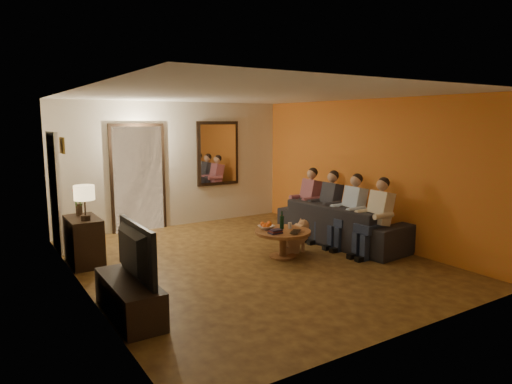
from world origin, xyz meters
TOP-DOWN VIEW (x-y plane):
  - floor at (0.00, 0.00)m, footprint 5.00×6.00m
  - ceiling at (0.00, 0.00)m, footprint 5.00×6.00m
  - back_wall at (0.00, 3.00)m, footprint 5.00×0.02m
  - front_wall at (0.00, -3.00)m, footprint 5.00×0.02m
  - left_wall at (-2.50, 0.00)m, footprint 0.02×6.00m
  - right_wall at (2.50, 0.00)m, footprint 0.02×6.00m
  - orange_accent at (2.49, 0.00)m, footprint 0.01×6.00m
  - kitchen_doorway at (-0.80, 2.98)m, footprint 1.00×0.06m
  - door_trim at (-0.80, 2.97)m, footprint 1.12×0.04m
  - fridge_glimpse at (-0.55, 2.98)m, footprint 0.45×0.03m
  - mirror_frame at (1.00, 2.96)m, footprint 1.00×0.05m
  - mirror_glass at (1.00, 2.93)m, footprint 0.86×0.02m
  - white_door at (-2.46, 2.30)m, footprint 0.06×0.85m
  - framed_art at (-2.47, 1.30)m, footprint 0.03×0.28m
  - art_canvas at (-2.46, 1.30)m, footprint 0.01×0.22m
  - dresser at (-2.25, 1.26)m, footprint 0.45×0.83m
  - table_lamp at (-2.25, 1.04)m, footprint 0.30×0.30m
  - flower_vase at (-2.25, 1.48)m, footprint 0.14×0.14m
  - tv_stand at (-2.25, -1.01)m, footprint 0.45×1.30m
  - tv at (-2.25, -1.01)m, footprint 1.12×0.15m
  - sofa at (2.01, 0.04)m, footprint 2.61×1.23m
  - person_a at (1.91, -0.86)m, footprint 0.60×0.40m
  - person_b at (1.91, -0.26)m, footprint 0.60×0.40m
  - person_c at (1.91, 0.34)m, footprint 0.60×0.40m
  - person_d at (1.91, 0.94)m, footprint 0.60×0.40m
  - dog at (0.87, 0.01)m, footprint 0.58×0.29m
  - coffee_table at (0.56, -0.11)m, footprint 1.02×1.02m
  - bowl at (0.38, 0.11)m, footprint 0.26×0.26m
  - oranges at (0.38, 0.11)m, footprint 0.20×0.20m
  - wine_bottle at (0.61, -0.01)m, footprint 0.07×0.07m
  - wine_glass at (0.74, -0.06)m, footprint 0.06×0.06m
  - book_stack at (0.34, -0.21)m, footprint 0.20×0.15m
  - laptop at (0.66, -0.39)m, footprint 0.39×0.38m

SIDE VIEW (x-z plane):
  - floor at x=0.00m, z-range -0.01..0.01m
  - tv_stand at x=-2.25m, z-range 0.00..0.43m
  - coffee_table at x=0.56m, z-range 0.00..0.45m
  - dog at x=0.87m, z-range 0.00..0.56m
  - dresser at x=-2.25m, z-range 0.00..0.74m
  - sofa at x=2.01m, z-range 0.00..0.74m
  - laptop at x=0.66m, z-range 0.45..0.48m
  - bowl at x=0.38m, z-range 0.45..0.51m
  - book_stack at x=0.34m, z-range 0.45..0.52m
  - wine_glass at x=0.74m, z-range 0.45..0.55m
  - oranges at x=0.38m, z-range 0.51..0.59m
  - person_a at x=1.91m, z-range 0.00..1.20m
  - person_b at x=1.91m, z-range 0.00..1.20m
  - person_c at x=1.91m, z-range 0.00..1.20m
  - person_d at x=1.91m, z-range 0.00..1.20m
  - wine_bottle at x=0.61m, z-range 0.45..0.76m
  - tv at x=-2.25m, z-range 0.43..1.08m
  - fridge_glimpse at x=-0.55m, z-range 0.05..1.75m
  - flower_vase at x=-2.25m, z-range 0.74..1.18m
  - table_lamp at x=-2.25m, z-range 0.74..1.28m
  - white_door at x=-2.46m, z-range 0.00..2.04m
  - kitchen_doorway at x=-0.80m, z-range 0.00..2.10m
  - door_trim at x=-0.80m, z-range -0.06..2.16m
  - back_wall at x=0.00m, z-range 0.00..2.60m
  - front_wall at x=0.00m, z-range 0.00..2.60m
  - left_wall at x=-2.50m, z-range 0.00..2.60m
  - right_wall at x=2.50m, z-range 0.00..2.60m
  - orange_accent at x=2.49m, z-range 0.00..2.60m
  - mirror_frame at x=1.00m, z-range 0.80..2.20m
  - mirror_glass at x=1.00m, z-range 0.87..2.13m
  - framed_art at x=-2.47m, z-range 1.73..1.97m
  - art_canvas at x=-2.46m, z-range 1.76..1.94m
  - ceiling at x=0.00m, z-range 2.60..2.60m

